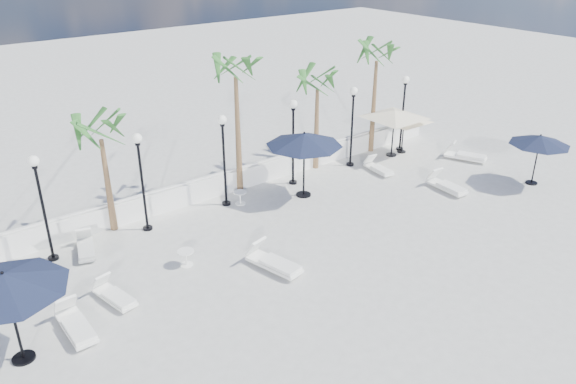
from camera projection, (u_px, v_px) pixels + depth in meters
ground at (330, 274)px, 18.58m from camera, size 100.00×100.00×0.00m
balustrade at (213, 186)px, 23.77m from camera, size 26.00×0.30×1.01m
lamppost_1 at (40, 194)px, 18.34m from camera, size 0.36×0.36×3.84m
lamppost_2 at (141, 169)px, 20.27m from camera, size 0.36×0.36×3.84m
lamppost_3 at (224, 148)px, 22.20m from camera, size 0.36×0.36×3.84m
lamppost_4 at (293, 131)px, 24.12m from camera, size 0.36×0.36×3.84m
lamppost_5 at (353, 116)px, 26.05m from camera, size 0.36×0.36×3.84m
lamppost_6 at (404, 103)px, 27.98m from camera, size 0.36×0.36×3.84m
palm_1 at (101, 135)px, 19.76m from camera, size 2.60×2.60×4.70m
palm_2 at (236, 74)px, 22.32m from camera, size 2.60×2.60×6.10m
palm_3 at (317, 86)px, 25.18m from camera, size 2.60×2.60×4.90m
palm_4 at (377, 58)px, 26.88m from camera, size 2.60×2.60×5.70m
lounger_1 at (86, 248)px, 19.68m from camera, size 0.99×1.76×0.63m
lounger_2 at (76, 324)px, 15.80m from camera, size 0.65×1.96×0.73m
lounger_3 at (114, 295)px, 17.13m from camera, size 0.88×1.78×0.64m
lounger_4 at (273, 262)px, 18.75m from camera, size 1.12×2.18×0.78m
lounger_5 at (378, 168)px, 26.26m from camera, size 0.73×1.71×0.62m
lounger_6 at (447, 185)px, 24.41m from camera, size 0.76×1.96×0.72m
lounger_7 at (465, 155)px, 27.64m from camera, size 1.43×2.10×0.76m
side_table_1 at (186, 257)px, 18.91m from camera, size 0.57×0.57×0.56m
side_table_2 at (240, 197)px, 23.17m from camera, size 0.56×0.56×0.54m
parasol_navy_left at (4, 282)px, 13.86m from camera, size 3.12×3.12×2.76m
parasol_navy_mid at (304, 140)px, 22.98m from camera, size 3.20×3.20×2.87m
parasol_navy_right at (540, 140)px, 24.30m from camera, size 2.60×2.60×2.33m
parasol_cream_sq_a at (395, 111)px, 27.31m from camera, size 5.12×5.12×2.51m
parasol_cream_sq_b at (405, 115)px, 27.88m from camera, size 4.21×4.21×2.11m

